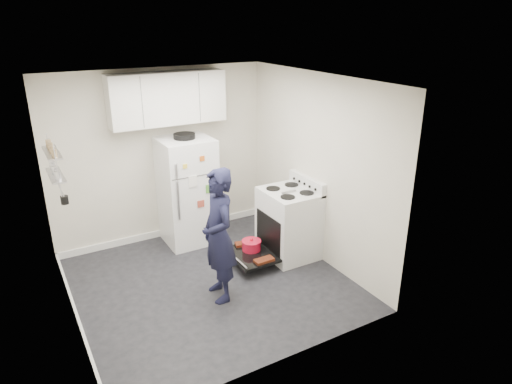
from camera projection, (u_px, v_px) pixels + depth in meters
room at (203, 194)px, 5.31m from camera, size 3.21×3.21×2.51m
electric_range at (288, 224)px, 6.28m from camera, size 0.66×0.76×1.10m
open_oven_door at (251, 251)px, 6.15m from camera, size 0.55×0.71×0.21m
refrigerator at (188, 191)px, 6.58m from camera, size 0.72×0.74×1.63m
upper_cabinets at (167, 98)px, 6.19m from camera, size 1.60×0.33×0.70m
wall_shelf_rack at (54, 164)px, 4.83m from camera, size 0.14×0.60×0.61m
person at (219, 236)px, 5.20m from camera, size 0.44×0.62×1.60m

